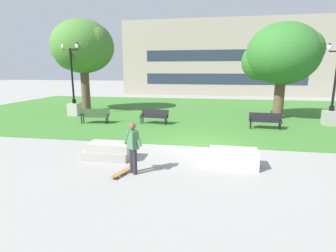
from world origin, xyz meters
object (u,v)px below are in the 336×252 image
concrete_block_center (108,151)px  park_bench_near_right (154,116)px  person_skateboarder (133,145)px  park_bench_far_left (265,120)px  lamp_post_right (332,109)px  skateboard (121,173)px  lamp_post_left (74,101)px  concrete_block_left (232,158)px  park_bench_near_left (95,115)px

concrete_block_center → park_bench_near_right: park_bench_near_right is taller
concrete_block_center → person_skateboarder: 1.98m
park_bench_near_right → park_bench_far_left: same height
concrete_block_center → person_skateboarder: size_ratio=1.08×
person_skateboarder → lamp_post_right: bearing=44.7°
park_bench_far_left → skateboard: bearing=-126.1°
park_bench_near_right → lamp_post_left: bearing=162.8°
skateboard → person_skateboarder: bearing=33.4°
person_skateboarder → lamp_post_left: lamp_post_left is taller
concrete_block_left → lamp_post_right: (6.39, 8.34, 0.71)m
concrete_block_left → park_bench_far_left: park_bench_far_left is taller
concrete_block_center → park_bench_near_right: (0.24, 6.81, 0.23)m
concrete_block_center → park_bench_far_left: park_bench_far_left is taller
concrete_block_left → lamp_post_left: bearing=141.1°
person_skateboarder → park_bench_near_left: person_skateboarder is taller
park_bench_far_left → lamp_post_right: (4.15, 1.74, 0.48)m
park_bench_near_right → park_bench_far_left: bearing=-2.1°
person_skateboarder → park_bench_near_right: (-1.16, 8.05, -0.43)m
concrete_block_left → person_skateboarder: 3.53m
park_bench_far_left → lamp_post_right: lamp_post_right is taller
concrete_block_left → skateboard: concrete_block_left is taller
park_bench_near_right → skateboard: bearing=-84.4°
lamp_post_right → person_skateboarder: bearing=-135.3°
park_bench_near_left → park_bench_far_left: 10.44m
park_bench_near_right → lamp_post_left: size_ratio=0.35×
skateboard → park_bench_far_left: bearing=53.9°
skateboard → park_bench_near_left: (-4.59, 7.81, 0.45)m
person_skateboarder → park_bench_near_right: size_ratio=0.92×
skateboard → concrete_block_left: bearing=21.6°
person_skateboarder → park_bench_near_right: bearing=98.2°
park_bench_near_left → lamp_post_right: size_ratio=0.37×
park_bench_near_right → lamp_post_right: 10.92m
person_skateboarder → skateboard: 0.97m
lamp_post_left → lamp_post_right: bearing=-1.8°
park_bench_far_left → park_bench_near_right: bearing=177.9°
skateboard → lamp_post_right: size_ratio=0.21×
park_bench_near_left → park_bench_far_left: bearing=1.2°
concrete_block_center → park_bench_near_left: 7.26m
lamp_post_left → person_skateboarder: bearing=-52.4°
skateboard → lamp_post_right: 14.01m
concrete_block_center → lamp_post_left: lamp_post_left is taller
park_bench_near_left → park_bench_near_right: (3.78, 0.47, 0.00)m
concrete_block_left → park_bench_near_left: size_ratio=0.98×
concrete_block_center → park_bench_near_right: size_ratio=1.00×
person_skateboarder → lamp_post_left: 12.75m
concrete_block_left → skateboard: bearing=-158.4°
person_skateboarder → park_bench_near_left: (-4.94, 7.58, -0.43)m
concrete_block_center → park_bench_far_left: (6.90, 6.56, 0.23)m
skateboard → lamp_post_left: size_ratio=0.19×
skateboard → park_bench_near_left: bearing=120.5°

